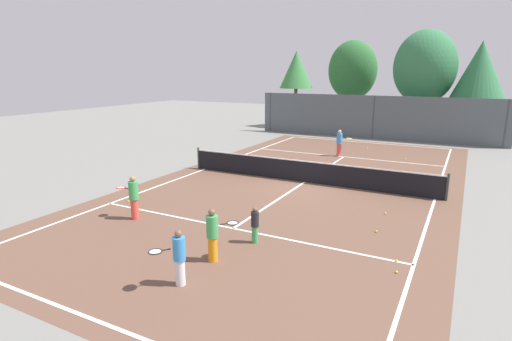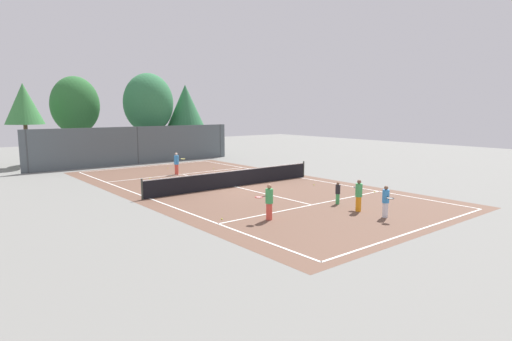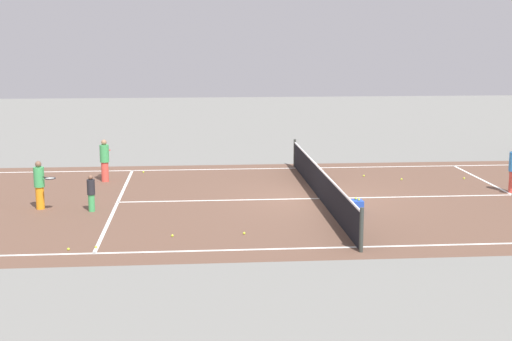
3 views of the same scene
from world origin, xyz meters
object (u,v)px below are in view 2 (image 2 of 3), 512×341
object	(u,v)px
player_3	(338,193)
tennis_ball_5	(163,188)
tennis_ball_9	(227,187)
tennis_ball_11	(314,185)
tennis_ball_10	(375,192)
tennis_ball_6	(339,189)
player_1	(359,195)
ball_crate	(251,179)
player_2	(386,201)
tennis_ball_2	(150,179)
tennis_ball_3	(240,184)
tennis_ball_4	(166,183)
player_0	(177,163)
tennis_ball_8	(214,168)
tennis_ball_7	(222,219)
tennis_ball_1	(168,168)
tennis_ball_0	(386,193)
player_4	(269,202)

from	to	relation	value
player_3	tennis_ball_5	size ratio (longest dim) A/B	16.70
tennis_ball_9	tennis_ball_11	distance (m)	5.39
tennis_ball_5	tennis_ball_10	distance (m)	12.25
tennis_ball_6	player_1	bearing A→B (deg)	-130.47
ball_crate	tennis_ball_6	distance (m)	5.81
player_2	tennis_ball_2	xyz separation A→B (m)	(-3.48, 15.85, -0.68)
ball_crate	tennis_ball_3	bearing A→B (deg)	-164.29
player_1	tennis_ball_6	world-z (taller)	player_1
player_2	tennis_ball_4	xyz separation A→B (m)	(-3.49, 13.53, -0.68)
player_2	tennis_ball_10	distance (m)	5.72
player_0	tennis_ball_8	size ratio (longest dim) A/B	23.74
tennis_ball_7	tennis_ball_11	distance (m)	9.64
tennis_ball_2	tennis_ball_4	distance (m)	2.32
tennis_ball_1	tennis_ball_8	world-z (taller)	same
tennis_ball_1	tennis_ball_8	bearing A→B (deg)	-41.73
tennis_ball_2	tennis_ball_4	xyz separation A→B (m)	(-0.01, -2.32, 0.00)
player_0	tennis_ball_8	bearing A→B (deg)	12.22
tennis_ball_6	tennis_ball_9	world-z (taller)	same
player_2	tennis_ball_7	world-z (taller)	player_2
player_1	ball_crate	bearing A→B (deg)	82.89
tennis_ball_1	tennis_ball_4	world-z (taller)	same
tennis_ball_5	tennis_ball_10	size ratio (longest dim) A/B	1.00
tennis_ball_3	tennis_ball_10	size ratio (longest dim) A/B	1.00
tennis_ball_11	player_3	bearing A→B (deg)	-124.17
ball_crate	player_1	bearing A→B (deg)	-97.11
player_2	tennis_ball_8	size ratio (longest dim) A/B	20.96
tennis_ball_4	tennis_ball_11	world-z (taller)	same
tennis_ball_0	tennis_ball_9	bearing A→B (deg)	128.91
player_3	tennis_ball_6	xyz separation A→B (m)	(3.02, 2.47, -0.53)
tennis_ball_0	tennis_ball_10	distance (m)	0.66
tennis_ball_0	tennis_ball_9	distance (m)	9.12
player_1	tennis_ball_2	size ratio (longest dim) A/B	22.21
tennis_ball_4	tennis_ball_8	size ratio (longest dim) A/B	1.00
player_3	tennis_ball_1	distance (m)	16.86
ball_crate	tennis_ball_4	size ratio (longest dim) A/B	6.45
tennis_ball_2	player_3	bearing A→B (deg)	-73.05
tennis_ball_0	tennis_ball_8	xyz separation A→B (m)	(-1.82, 14.41, 0.00)
tennis_ball_3	tennis_ball_9	distance (m)	1.40
tennis_ball_1	tennis_ball_10	bearing A→B (deg)	-74.62
tennis_ball_6	tennis_ball_7	size ratio (longest dim) A/B	1.00
player_2	tennis_ball_0	size ratio (longest dim) A/B	20.96
tennis_ball_7	tennis_ball_2	bearing A→B (deg)	79.29
tennis_ball_5	tennis_ball_1	bearing A→B (deg)	60.96
player_1	tennis_ball_2	world-z (taller)	player_1
tennis_ball_5	player_1	bearing A→B (deg)	-68.51
ball_crate	tennis_ball_7	bearing A→B (deg)	-135.74
tennis_ball_9	tennis_ball_11	size ratio (longest dim) A/B	1.00
player_4	tennis_ball_3	bearing A→B (deg)	61.00
tennis_ball_3	tennis_ball_10	distance (m)	8.10
tennis_ball_2	tennis_ball_10	size ratio (longest dim) A/B	1.00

